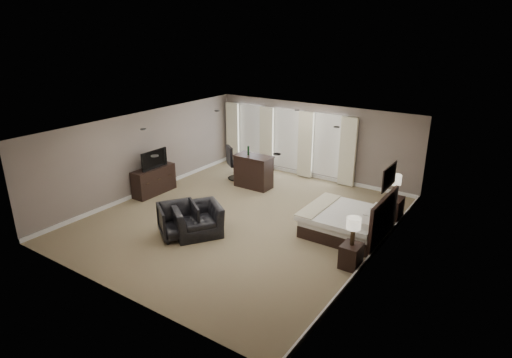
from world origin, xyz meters
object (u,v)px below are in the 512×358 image
Objects in this scene: lamp_near at (353,231)px; bar_counter at (253,171)px; bar_stool_right at (259,177)px; nightstand_near at (351,256)px; armchair_far at (178,219)px; lamp_far at (395,187)px; bar_stool_left at (246,167)px; dresser at (154,181)px; desk_chair at (237,162)px; tv at (153,166)px; bed at (341,210)px; armchair_near at (197,215)px; nightstand_far at (392,209)px.

lamp_near is 0.52× the size of bar_counter.
nightstand_near is at bearing -33.13° from bar_stool_right.
bar_counter is (-0.40, 3.97, 0.07)m from armchair_far.
bar_stool_left is at bearing 171.62° from lamp_far.
dresser reaches higher than bar_stool_right.
lamp_near reaches higher than dresser.
desk_chair is at bearing 160.87° from bar_stool_right.
armchair_far reaches higher than nightstand_near.
bed is at bearing -82.71° from tv.
armchair_near is 0.47m from armchair_far.
dresser is 1.19× the size of bar_counter.
armchair_near is at bearing -114.45° from tv.
lamp_near is 3.98m from armchair_near.
bed is 4.00m from bar_counter.
desk_chair reaches higher than lamp_near.
dresser is 3.36m from bar_stool_right.
nightstand_near is 0.60m from lamp_near.
tv is 2.93m from desk_chair.
bar_counter reaches higher than bar_stool_left.
lamp_far is 0.65× the size of tv.
bar_counter is at bearing 45.51° from armchair_near.
tv is 0.85× the size of armchair_near.
dresser is 1.23× the size of armchair_near.
bar_counter is (-3.72, 1.47, -0.07)m from bed.
lamp_far is (0.89, 1.45, 0.38)m from bed.
tv is 3.25m from armchair_far.
armchair_near is (-3.90, -3.59, -0.47)m from lamp_far.
nightstand_near is 6.43m from desk_chair.
nightstand_far is (0.00, 2.90, 0.06)m from nightstand_near.
bar_counter is (-4.61, 0.02, 0.21)m from nightstand_far.
desk_chair reaches higher than bar_stool_right.
dresser is (-6.92, -2.22, -0.57)m from lamp_far.
armchair_far is (-4.21, -3.95, -0.53)m from lamp_far.
bar_counter is at bearing 179.75° from lamp_far.
armchair_far is at bearing -75.17° from bar_stool_left.
lamp_far is 0.78× the size of bar_stool_right.
lamp_far reaches higher than lamp_near.
nightstand_far is 5.53m from bar_stool_left.
bar_stool_left is (1.45, 3.03, -0.10)m from dresser.
nightstand_far is at bearing -72.20° from tv.
lamp_near is 6.42m from desk_chair.
bed is 1.61× the size of desk_chair.
lamp_far is 4.37m from bar_stool_right.
dresser reaches higher than nightstand_far.
desk_chair is (-4.65, 1.79, -0.02)m from bed.
bar_stool_right is at bearing 41.30° from armchair_near.
desk_chair reaches higher than nightstand_far.
armchair_near is 0.99× the size of desk_chair.
dresser is at bearing -140.38° from bar_stool_right.
lamp_far reaches higher than dresser.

